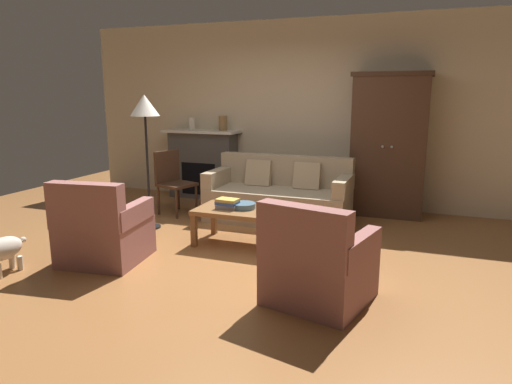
{
  "coord_description": "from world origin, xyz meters",
  "views": [
    {
      "loc": [
        1.91,
        -4.44,
        1.71
      ],
      "look_at": [
        0.02,
        0.6,
        0.55
      ],
      "focal_mm": 32.26,
      "sensor_mm": 36.0,
      "label": 1
    }
  ],
  "objects_px": {
    "armchair_near_right": "(317,266)",
    "fireplace": "(203,163)",
    "floor_lamp": "(145,113)",
    "couch": "(279,197)",
    "mantel_vase_cream": "(192,124)",
    "book_stack": "(227,204)",
    "armchair_near_left": "(103,232)",
    "mantel_vase_bronze": "(223,123)",
    "coffee_table": "(244,214)",
    "fruit_bowl": "(243,206)",
    "dog": "(0,250)",
    "side_chair_wooden": "(173,178)",
    "armoire": "(389,145)"
  },
  "relations": [
    {
      "from": "armchair_near_right",
      "to": "fireplace",
      "type": "bearing_deg",
      "value": 129.77
    },
    {
      "from": "armchair_near_right",
      "to": "floor_lamp",
      "type": "bearing_deg",
      "value": 151.38
    },
    {
      "from": "couch",
      "to": "mantel_vase_cream",
      "type": "height_order",
      "value": "mantel_vase_cream"
    },
    {
      "from": "book_stack",
      "to": "armchair_near_left",
      "type": "relative_size",
      "value": 0.29
    },
    {
      "from": "mantel_vase_bronze",
      "to": "armchair_near_right",
      "type": "height_order",
      "value": "mantel_vase_bronze"
    },
    {
      "from": "coffee_table",
      "to": "book_stack",
      "type": "xyz_separation_m",
      "value": [
        -0.19,
        -0.04,
        0.11
      ]
    },
    {
      "from": "fruit_bowl",
      "to": "coffee_table",
      "type": "bearing_deg",
      "value": -56.0
    },
    {
      "from": "mantel_vase_bronze",
      "to": "book_stack",
      "type": "bearing_deg",
      "value": -64.44
    },
    {
      "from": "mantel_vase_cream",
      "to": "dog",
      "type": "height_order",
      "value": "mantel_vase_cream"
    },
    {
      "from": "mantel_vase_cream",
      "to": "side_chair_wooden",
      "type": "height_order",
      "value": "mantel_vase_cream"
    },
    {
      "from": "fireplace",
      "to": "mantel_vase_bronze",
      "type": "relative_size",
      "value": 5.39
    },
    {
      "from": "coffee_table",
      "to": "floor_lamp",
      "type": "relative_size",
      "value": 0.65
    },
    {
      "from": "armoire",
      "to": "armchair_near_left",
      "type": "bearing_deg",
      "value": -130.39
    },
    {
      "from": "fruit_bowl",
      "to": "mantel_vase_bronze",
      "type": "distance_m",
      "value": 2.44
    },
    {
      "from": "armchair_near_left",
      "to": "side_chair_wooden",
      "type": "height_order",
      "value": "side_chair_wooden"
    },
    {
      "from": "armchair_near_right",
      "to": "armoire",
      "type": "bearing_deg",
      "value": 85.11
    },
    {
      "from": "book_stack",
      "to": "armchair_near_left",
      "type": "bearing_deg",
      "value": -134.68
    },
    {
      "from": "fruit_bowl",
      "to": "mantel_vase_cream",
      "type": "xyz_separation_m",
      "value": [
        -1.72,
        2.0,
        0.77
      ]
    },
    {
      "from": "armchair_near_left",
      "to": "armchair_near_right",
      "type": "xyz_separation_m",
      "value": [
        2.27,
        -0.15,
        0.0
      ]
    },
    {
      "from": "mantel_vase_cream",
      "to": "book_stack",
      "type": "bearing_deg",
      "value": -53.19
    },
    {
      "from": "fireplace",
      "to": "armchair_near_left",
      "type": "relative_size",
      "value": 1.43
    },
    {
      "from": "couch",
      "to": "fruit_bowl",
      "type": "xyz_separation_m",
      "value": [
        -0.07,
        -1.11,
        0.13
      ]
    },
    {
      "from": "fireplace",
      "to": "book_stack",
      "type": "relative_size",
      "value": 4.88
    },
    {
      "from": "mantel_vase_cream",
      "to": "armchair_near_right",
      "type": "relative_size",
      "value": 0.22
    },
    {
      "from": "armoire",
      "to": "coffee_table",
      "type": "distance_m",
      "value": 2.49
    },
    {
      "from": "armchair_near_left",
      "to": "mantel_vase_cream",
      "type": "bearing_deg",
      "value": 100.9
    },
    {
      "from": "mantel_vase_bronze",
      "to": "armchair_near_left",
      "type": "bearing_deg",
      "value": -89.49
    },
    {
      "from": "armoire",
      "to": "mantel_vase_bronze",
      "type": "xyz_separation_m",
      "value": [
        -2.57,
        0.06,
        0.24
      ]
    },
    {
      "from": "side_chair_wooden",
      "to": "mantel_vase_cream",
      "type": "bearing_deg",
      "value": 102.66
    },
    {
      "from": "book_stack",
      "to": "coffee_table",
      "type": "bearing_deg",
      "value": 11.98
    },
    {
      "from": "armchair_near_left",
      "to": "floor_lamp",
      "type": "relative_size",
      "value": 0.52
    },
    {
      "from": "fireplace",
      "to": "armchair_near_left",
      "type": "bearing_deg",
      "value": -82.44
    },
    {
      "from": "armchair_near_right",
      "to": "floor_lamp",
      "type": "distance_m",
      "value": 3.09
    },
    {
      "from": "couch",
      "to": "mantel_vase_bronze",
      "type": "relative_size",
      "value": 8.21
    },
    {
      "from": "armchair_near_right",
      "to": "side_chair_wooden",
      "type": "height_order",
      "value": "side_chair_wooden"
    },
    {
      "from": "armchair_near_right",
      "to": "mantel_vase_cream",
      "type": "bearing_deg",
      "value": 131.77
    },
    {
      "from": "fireplace",
      "to": "fruit_bowl",
      "type": "xyz_separation_m",
      "value": [
        1.54,
        -2.02,
        -0.12
      ]
    },
    {
      "from": "couch",
      "to": "armchair_near_right",
      "type": "xyz_separation_m",
      "value": [
        1.07,
        -2.32,
        -0.0
      ]
    },
    {
      "from": "couch",
      "to": "side_chair_wooden",
      "type": "distance_m",
      "value": 1.57
    },
    {
      "from": "fireplace",
      "to": "floor_lamp",
      "type": "xyz_separation_m",
      "value": [
        0.17,
        -1.85,
        0.9
      ]
    },
    {
      "from": "fireplace",
      "to": "book_stack",
      "type": "xyz_separation_m",
      "value": [
        1.37,
        -2.09,
        -0.09
      ]
    },
    {
      "from": "armoire",
      "to": "side_chair_wooden",
      "type": "height_order",
      "value": "armoire"
    },
    {
      "from": "fireplace",
      "to": "couch",
      "type": "xyz_separation_m",
      "value": [
        1.61,
        -0.9,
        -0.25
      ]
    },
    {
      "from": "fireplace",
      "to": "side_chair_wooden",
      "type": "bearing_deg",
      "value": -86.89
    },
    {
      "from": "book_stack",
      "to": "armchair_near_left",
      "type": "height_order",
      "value": "armchair_near_left"
    },
    {
      "from": "mantel_vase_bronze",
      "to": "floor_lamp",
      "type": "xyz_separation_m",
      "value": [
        -0.21,
        -1.83,
        0.23
      ]
    },
    {
      "from": "mantel_vase_cream",
      "to": "floor_lamp",
      "type": "distance_m",
      "value": 1.88
    },
    {
      "from": "mantel_vase_bronze",
      "to": "side_chair_wooden",
      "type": "distance_m",
      "value": 1.33
    },
    {
      "from": "mantel_vase_bronze",
      "to": "floor_lamp",
      "type": "bearing_deg",
      "value": -96.64
    },
    {
      "from": "fireplace",
      "to": "mantel_vase_bronze",
      "type": "xyz_separation_m",
      "value": [
        0.38,
        -0.02,
        0.67
      ]
    }
  ]
}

